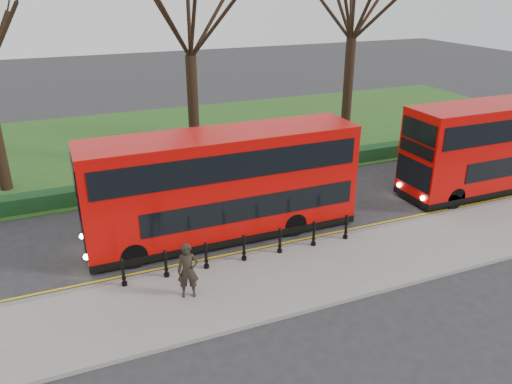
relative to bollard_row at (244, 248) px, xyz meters
name	(u,v)px	position (x,y,z in m)	size (l,w,h in m)	color
ground	(218,250)	(-0.59, 1.35, -0.65)	(120.00, 120.00, 0.00)	#28282B
pavement	(246,288)	(-0.59, -1.65, -0.58)	(60.00, 4.00, 0.15)	gray
kerb	(226,260)	(-0.59, 0.35, -0.58)	(60.00, 0.25, 0.16)	slate
grass_verge	(145,144)	(-0.59, 16.35, -0.62)	(60.00, 18.00, 0.06)	#27501A
hedge	(175,182)	(-0.59, 8.15, -0.25)	(60.00, 0.90, 0.80)	black
yellow_line_outer	(224,258)	(-0.59, 0.65, -0.64)	(60.00, 0.10, 0.01)	yellow
yellow_line_inner	(222,255)	(-0.59, 0.85, -0.64)	(60.00, 0.10, 0.01)	yellow
tree_mid	(189,16)	(1.41, 11.35, 7.52)	(7.19, 7.19, 11.24)	black
tree_right	(354,0)	(11.41, 11.35, 8.16)	(7.75, 7.75, 12.11)	black
bollard_row	(244,248)	(0.00, 0.00, 0.00)	(9.03, 0.15, 1.00)	black
bus_lead	(223,186)	(0.05, 2.43, 1.58)	(11.12, 2.55, 4.42)	#C00805
bus_rear	(506,145)	(14.88, 2.02, 1.60)	(11.24, 2.58, 4.47)	#C00805
pedestrian	(188,271)	(-2.53, -1.46, 0.47)	(0.71, 0.46, 1.94)	black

